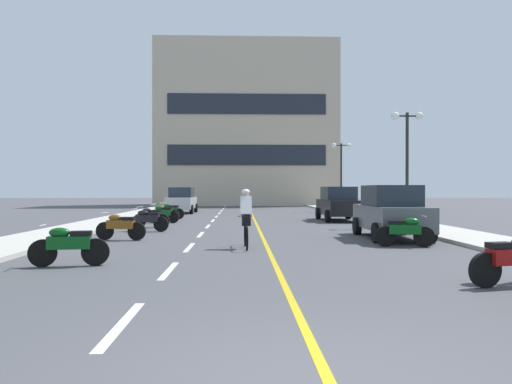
# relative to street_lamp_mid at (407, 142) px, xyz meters

# --- Properties ---
(ground_plane) EXTENTS (140.00, 140.00, 0.00)m
(ground_plane) POSITION_rel_street_lamp_mid_xyz_m (-7.04, 3.28, -3.83)
(ground_plane) COLOR #47474C
(curb_left) EXTENTS (2.40, 72.00, 0.12)m
(curb_left) POSITION_rel_street_lamp_mid_xyz_m (-14.24, 6.28, -3.77)
(curb_left) COLOR #B7B2A8
(curb_left) RESTS_ON ground
(curb_right) EXTENTS (2.40, 72.00, 0.12)m
(curb_right) POSITION_rel_street_lamp_mid_xyz_m (0.16, 6.28, -3.77)
(curb_right) COLOR #B7B2A8
(curb_right) RESTS_ON ground
(lane_dash_0) EXTENTS (0.14, 2.20, 0.01)m
(lane_dash_0) POSITION_rel_street_lamp_mid_xyz_m (-9.04, -15.72, -3.83)
(lane_dash_0) COLOR silver
(lane_dash_0) RESTS_ON ground
(lane_dash_1) EXTENTS (0.14, 2.20, 0.01)m
(lane_dash_1) POSITION_rel_street_lamp_mid_xyz_m (-9.04, -11.72, -3.83)
(lane_dash_1) COLOR silver
(lane_dash_1) RESTS_ON ground
(lane_dash_2) EXTENTS (0.14, 2.20, 0.01)m
(lane_dash_2) POSITION_rel_street_lamp_mid_xyz_m (-9.04, -7.72, -3.83)
(lane_dash_2) COLOR silver
(lane_dash_2) RESTS_ON ground
(lane_dash_3) EXTENTS (0.14, 2.20, 0.01)m
(lane_dash_3) POSITION_rel_street_lamp_mid_xyz_m (-9.04, -3.72, -3.83)
(lane_dash_3) COLOR silver
(lane_dash_3) RESTS_ON ground
(lane_dash_4) EXTENTS (0.14, 2.20, 0.01)m
(lane_dash_4) POSITION_rel_street_lamp_mid_xyz_m (-9.04, 0.28, -3.83)
(lane_dash_4) COLOR silver
(lane_dash_4) RESTS_ON ground
(lane_dash_5) EXTENTS (0.14, 2.20, 0.01)m
(lane_dash_5) POSITION_rel_street_lamp_mid_xyz_m (-9.04, 4.28, -3.83)
(lane_dash_5) COLOR silver
(lane_dash_5) RESTS_ON ground
(lane_dash_6) EXTENTS (0.14, 2.20, 0.01)m
(lane_dash_6) POSITION_rel_street_lamp_mid_xyz_m (-9.04, 8.28, -3.83)
(lane_dash_6) COLOR silver
(lane_dash_6) RESTS_ON ground
(lane_dash_7) EXTENTS (0.14, 2.20, 0.01)m
(lane_dash_7) POSITION_rel_street_lamp_mid_xyz_m (-9.04, 12.28, -3.83)
(lane_dash_7) COLOR silver
(lane_dash_7) RESTS_ON ground
(lane_dash_8) EXTENTS (0.14, 2.20, 0.01)m
(lane_dash_8) POSITION_rel_street_lamp_mid_xyz_m (-9.04, 16.28, -3.83)
(lane_dash_8) COLOR silver
(lane_dash_8) RESTS_ON ground
(lane_dash_9) EXTENTS (0.14, 2.20, 0.01)m
(lane_dash_9) POSITION_rel_street_lamp_mid_xyz_m (-9.04, 20.28, -3.83)
(lane_dash_9) COLOR silver
(lane_dash_9) RESTS_ON ground
(lane_dash_10) EXTENTS (0.14, 2.20, 0.01)m
(lane_dash_10) POSITION_rel_street_lamp_mid_xyz_m (-9.04, 24.28, -3.83)
(lane_dash_10) COLOR silver
(lane_dash_10) RESTS_ON ground
(lane_dash_11) EXTENTS (0.14, 2.20, 0.01)m
(lane_dash_11) POSITION_rel_street_lamp_mid_xyz_m (-9.04, 28.28, -3.83)
(lane_dash_11) COLOR silver
(lane_dash_11) RESTS_ON ground
(centre_line_yellow) EXTENTS (0.12, 66.00, 0.01)m
(centre_line_yellow) POSITION_rel_street_lamp_mid_xyz_m (-6.79, 6.28, -3.83)
(centre_line_yellow) COLOR gold
(centre_line_yellow) RESTS_ON ground
(office_building) EXTENTS (19.02, 7.15, 17.17)m
(office_building) POSITION_rel_street_lamp_mid_xyz_m (-6.90, 30.80, 4.75)
(office_building) COLOR #BCAD93
(office_building) RESTS_ON ground
(street_lamp_mid) EXTENTS (1.46, 0.36, 5.07)m
(street_lamp_mid) POSITION_rel_street_lamp_mid_xyz_m (0.00, 0.00, 0.00)
(street_lamp_mid) COLOR black
(street_lamp_mid) RESTS_ON curb_right
(street_lamp_far) EXTENTS (1.46, 0.36, 5.08)m
(street_lamp_far) POSITION_rel_street_lamp_mid_xyz_m (0.09, 14.83, 0.01)
(street_lamp_far) COLOR black
(street_lamp_far) RESTS_ON curb_right
(parked_car_near) EXTENTS (1.98, 4.23, 1.82)m
(parked_car_near) POSITION_rel_street_lamp_mid_xyz_m (-2.41, -5.33, -2.92)
(parked_car_near) COLOR black
(parked_car_near) RESTS_ON ground
(parked_car_mid) EXTENTS (1.97, 4.22, 1.82)m
(parked_car_mid) POSITION_rel_street_lamp_mid_xyz_m (-2.30, 4.12, -2.92)
(parked_car_mid) COLOR black
(parked_car_mid) RESTS_ON ground
(parked_car_far) EXTENTS (1.97, 4.23, 1.82)m
(parked_car_far) POSITION_rel_street_lamp_mid_xyz_m (-11.71, 12.73, -2.92)
(parked_car_far) COLOR black
(parked_car_far) RESTS_ON ground
(motorcycle_2) EXTENTS (1.70, 0.60, 0.92)m
(motorcycle_2) POSITION_rel_street_lamp_mid_xyz_m (-11.31, -11.08, -3.36)
(motorcycle_2) COLOR black
(motorcycle_2) RESTS_ON ground
(motorcycle_3) EXTENTS (1.69, 0.60, 0.92)m
(motorcycle_3) POSITION_rel_street_lamp_mid_xyz_m (-2.76, -7.80, -3.36)
(motorcycle_3) COLOR black
(motorcycle_3) RESTS_ON ground
(motorcycle_4) EXTENTS (1.70, 0.60, 0.92)m
(motorcycle_4) POSITION_rel_street_lamp_mid_xyz_m (-11.53, -5.62, -3.36)
(motorcycle_4) COLOR black
(motorcycle_4) RESTS_ON ground
(motorcycle_5) EXTENTS (1.69, 0.61, 0.92)m
(motorcycle_5) POSITION_rel_street_lamp_mid_xyz_m (-11.26, -2.34, -3.36)
(motorcycle_5) COLOR black
(motorcycle_5) RESTS_ON ground
(motorcycle_6) EXTENTS (1.67, 0.68, 0.92)m
(motorcycle_6) POSITION_rel_street_lamp_mid_xyz_m (-11.51, -0.24, -3.36)
(motorcycle_6) COLOR black
(motorcycle_6) RESTS_ON ground
(motorcycle_7) EXTENTS (1.67, 0.69, 0.92)m
(motorcycle_7) POSITION_rel_street_lamp_mid_xyz_m (-11.45, 2.66, -3.36)
(motorcycle_7) COLOR black
(motorcycle_7) RESTS_ON ground
(motorcycle_8) EXTENTS (1.70, 0.60, 0.92)m
(motorcycle_8) POSITION_rel_street_lamp_mid_xyz_m (-11.65, 4.36, -3.36)
(motorcycle_8) COLOR black
(motorcycle_8) RESTS_ON ground
(motorcycle_9) EXTENTS (1.65, 0.77, 0.92)m
(motorcycle_9) POSITION_rel_street_lamp_mid_xyz_m (-11.57, 6.07, -3.36)
(motorcycle_9) COLOR black
(motorcycle_9) RESTS_ON ground
(cyclist_rider) EXTENTS (0.42, 1.77, 1.71)m
(cyclist_rider) POSITION_rel_street_lamp_mid_xyz_m (-7.40, -7.88, -2.95)
(cyclist_rider) COLOR black
(cyclist_rider) RESTS_ON ground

